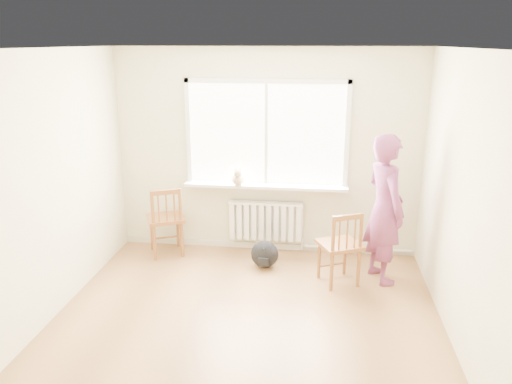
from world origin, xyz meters
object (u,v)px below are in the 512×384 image
(chair_right, at_px, (341,248))
(backpack, at_px, (265,254))
(cat, at_px, (238,177))
(chair_left, at_px, (166,221))
(person, at_px, (385,209))

(chair_right, height_order, backpack, chair_right)
(chair_right, relative_size, cat, 2.31)
(chair_left, bearing_deg, backpack, 146.47)
(person, bearing_deg, chair_left, 59.81)
(chair_left, relative_size, backpack, 2.72)
(chair_right, height_order, cat, cat)
(cat, distance_m, backpack, 1.05)
(backpack, bearing_deg, cat, 133.66)
(chair_left, xyz_separation_m, cat, (0.94, 0.20, 0.58))
(chair_left, height_order, backpack, chair_left)
(cat, height_order, backpack, cat)
(chair_left, relative_size, person, 0.53)
(person, xyz_separation_m, cat, (-1.81, 0.55, 0.17))
(cat, bearing_deg, backpack, -52.81)
(person, relative_size, backpack, 5.09)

